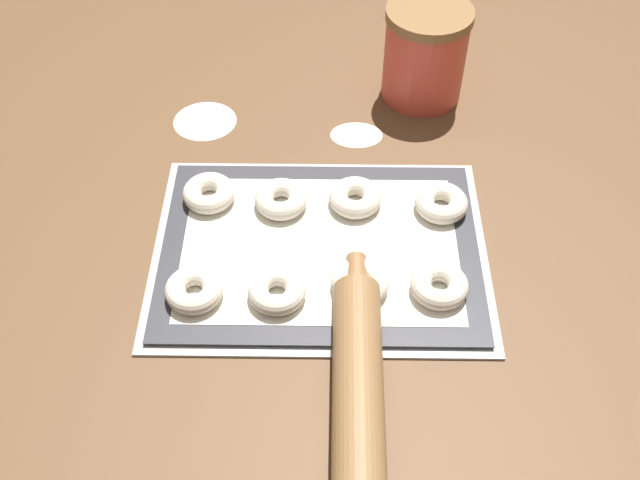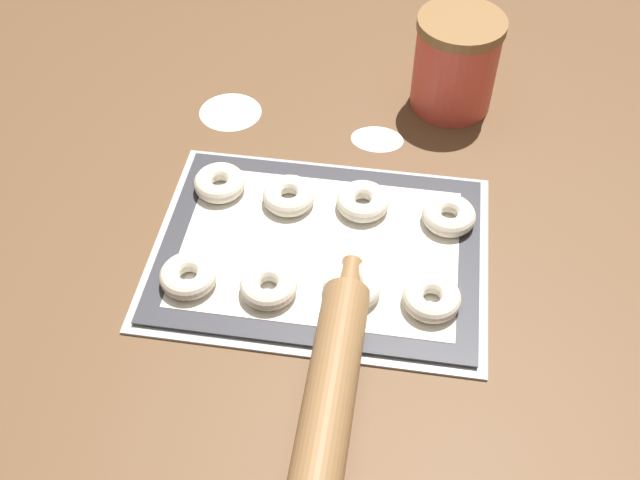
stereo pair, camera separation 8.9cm
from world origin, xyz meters
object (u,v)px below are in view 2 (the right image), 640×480
Objects in this scene: bagel_front_far_left at (188,276)px; flour_canister at (456,63)px; bagel_back_mid_right at (363,201)px; rolling_pin at (329,402)px; bagel_front_mid_right at (352,286)px; bagel_front_mid_left at (268,286)px; baking_tray at (320,250)px; bagel_back_far_right at (449,215)px; bagel_front_far_right at (432,298)px; bagel_back_far_left at (220,183)px; bagel_back_mid_left at (289,196)px.

flour_canister is (0.32, 0.43, 0.05)m from bagel_front_far_left.
rolling_pin is (-0.00, -0.32, 0.00)m from bagel_back_mid_right.
bagel_back_mid_right is at bearing 89.49° from rolling_pin.
bagel_back_mid_right is 0.47× the size of flour_canister.
bagel_front_mid_left is at bearing -172.20° from bagel_front_mid_right.
bagel_front_mid_left is 1.00× the size of bagel_front_mid_right.
bagel_back_far_right is at bearing 22.78° from baking_tray.
bagel_back_far_left is at bearing 152.64° from bagel_front_far_right.
bagel_front_mid_left is 1.00× the size of bagel_back_mid_left.
bagel_front_mid_left is 0.18× the size of rolling_pin.
bagel_front_mid_left and bagel_back_mid_right have the same top height.
bagel_back_mid_right is at bearing 123.96° from bagel_front_far_right.
baking_tray is at bearing 58.13° from bagel_front_mid_left.
bagel_front_mid_left is 0.18m from rolling_pin.
bagel_back_far_right is (0.33, -0.02, 0.00)m from bagel_back_far_left.
bagel_back_mid_right is (0.05, 0.08, 0.02)m from baking_tray.
bagel_front_mid_left is at bearing -0.10° from bagel_front_far_left.
baking_tray is at bearing 126.04° from bagel_front_mid_right.
bagel_front_mid_right and bagel_back_mid_right have the same top height.
bagel_front_far_right is at bearing -27.36° from bagel_back_far_left.
baking_tray is at bearing -157.22° from bagel_back_far_right.
bagel_front_far_left is 0.31m from bagel_front_far_right.
bagel_back_far_left is at bearing 177.31° from bagel_back_far_right.
bagel_front_far_right reaches higher than baking_tray.
baking_tray is 0.18m from bagel_back_far_left.
bagel_front_far_right is at bearing -91.33° from flour_canister.
baking_tray is 0.25m from rolling_pin.
rolling_pin is at bearing -72.17° from bagel_back_mid_left.
rolling_pin is (-0.01, -0.17, 0.00)m from bagel_front_mid_right.
bagel_front_mid_right is 0.10m from bagel_front_far_right.
bagel_front_far_right and bagel_back_mid_left have the same top height.
bagel_front_far_right is at bearing -56.04° from bagel_back_mid_right.
bagel_back_far_right is (0.22, 0.16, 0.00)m from bagel_front_mid_left.
bagel_front_mid_right is 1.00× the size of bagel_back_far_left.
flour_canister is (0.11, 0.42, 0.05)m from bagel_front_mid_right.
bagel_back_mid_left is at bearing 178.83° from bagel_back_far_right.
rolling_pin reaches higher than bagel_front_mid_left.
bagel_front_mid_right is 0.15m from bagel_back_mid_right.
bagel_back_mid_right is 0.12m from bagel_back_far_right.
baking_tray is 2.89× the size of flour_canister.
bagel_front_mid_left and bagel_front_mid_right have the same top height.
bagel_front_far_left is 0.47× the size of flour_canister.
bagel_front_far_right and bagel_back_far_left have the same top height.
bagel_back_far_right is (0.02, 0.15, 0.00)m from bagel_front_far_right.
bagel_front_mid_right is (0.21, 0.01, 0.00)m from bagel_front_far_left.
rolling_pin reaches higher than bagel_back_far_left.
bagel_back_mid_right is at bearing 91.29° from bagel_front_mid_right.
bagel_front_mid_left is 1.00× the size of bagel_back_far_left.
bagel_front_far_left is at bearing -154.42° from bagel_back_far_right.
bagel_front_far_right and bagel_back_far_right have the same top height.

